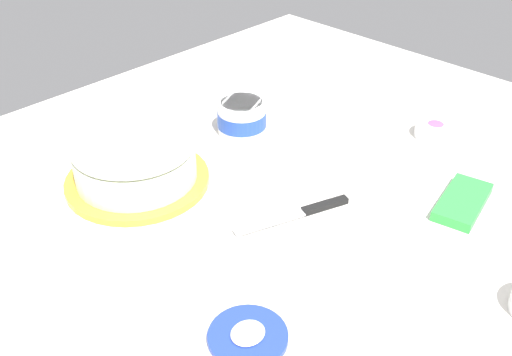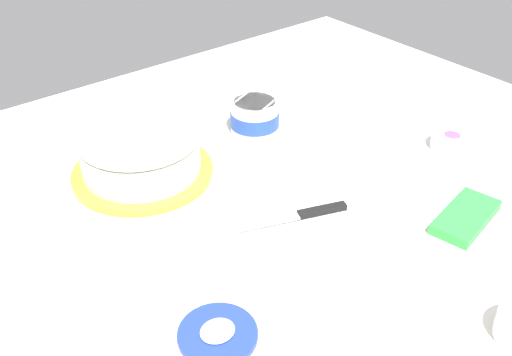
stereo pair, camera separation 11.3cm
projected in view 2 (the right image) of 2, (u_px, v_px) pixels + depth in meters
The scene contains 7 objects.
ground_plane at pixel (321, 203), 1.13m from camera, with size 1.54×1.54×0.00m, color silver.
frosted_cake at pixel (141, 155), 1.18m from camera, with size 0.29×0.29×0.10m.
frosting_tub at pixel (255, 116), 1.33m from camera, with size 0.11×0.11×0.08m.
frosting_tub_lid at pixel (218, 334), 0.85m from camera, with size 0.12×0.12×0.02m.
spreading_knife at pixel (298, 215), 1.09m from camera, with size 0.23×0.10×0.01m.
sprinkle_bowl_rainbow at pixel (451, 141), 1.29m from camera, with size 0.09×0.09×0.04m.
candy_box_lower at pixel (466, 217), 1.07m from camera, with size 0.16×0.07×0.02m, color green.
Camera 2 is at (-0.67, -0.63, 0.67)m, focal length 41.18 mm.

